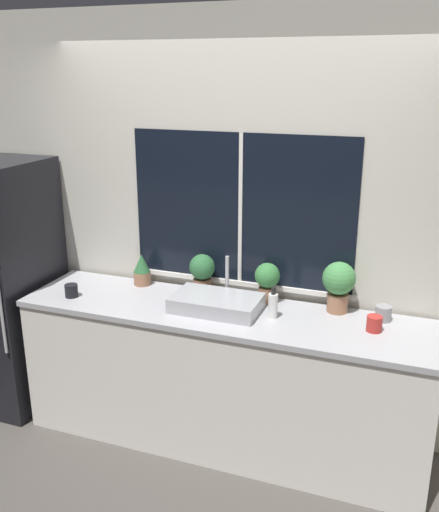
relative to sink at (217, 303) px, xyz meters
name	(u,v)px	position (x,y,z in m)	size (l,w,h in m)	color
ground_plane	(205,467)	(0.04, -0.31, -0.97)	(14.00, 14.00, 0.00)	#4C4742
wall_back	(242,228)	(0.04, 0.37, 0.38)	(8.00, 0.09, 2.70)	beige
wall_left	(29,182)	(-2.27, 1.19, 0.38)	(0.06, 7.00, 2.70)	beige
counter	(222,377)	(0.04, 0.00, -0.51)	(2.57, 0.63, 0.92)	white
sink	(217,303)	(0.00, 0.00, 0.00)	(0.53, 0.38, 0.29)	#ADADB2
potted_plant_far_left	(142,270)	(-0.63, 0.23, 0.06)	(0.12, 0.12, 0.22)	#9E6B4C
potted_plant_center_left	(202,271)	(-0.19, 0.23, 0.11)	(0.17, 0.17, 0.26)	#9E6B4C
potted_plant_center_right	(267,280)	(0.25, 0.23, 0.10)	(0.16, 0.16, 0.26)	#9E6B4C
potted_plant_far_right	(339,283)	(0.70, 0.23, 0.14)	(0.20, 0.20, 0.31)	#9E6B4C
soap_bottle	(273,305)	(0.35, 0.01, 0.03)	(0.06, 0.06, 0.19)	white
mug_grey	(383,313)	(0.97, 0.19, 0.00)	(0.09, 0.09, 0.09)	gray
mug_red	(374,324)	(0.94, 0.03, 0.00)	(0.09, 0.09, 0.09)	#B72D28
mug_black	(71,291)	(-0.96, -0.13, 0.00)	(0.08, 0.08, 0.08)	black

